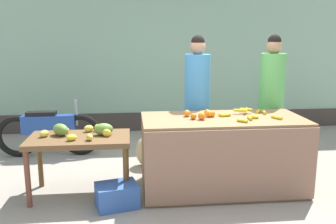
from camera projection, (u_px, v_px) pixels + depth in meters
ground_plane at (192, 189)px, 4.44m from camera, size 24.00×24.00×0.00m
market_wall_back at (167, 44)px, 7.02m from camera, size 8.21×0.23×3.44m
fruit_stall_counter at (222, 154)px, 4.38m from camera, size 1.91×0.92×0.89m
side_table_wooden at (80, 144)px, 4.18m from camera, size 1.15×0.66×0.70m
banana_bunch_pile at (248, 114)px, 4.37m from camera, size 0.70×0.61×0.07m
orange_pile at (202, 114)px, 4.29m from camera, size 0.37×0.31×0.09m
mango_papaya_pile at (81, 130)px, 4.21m from camera, size 0.85×0.52×0.14m
vendor_woman_blue_shirt at (197, 103)px, 4.95m from camera, size 0.34×0.34×1.85m
vendor_woman_green_shirt at (271, 102)px, 5.03m from camera, size 0.34×0.34×1.86m
parked_motorcycle at (49, 131)px, 5.61m from camera, size 1.60×0.18×0.88m
produce_crate at (117, 195)px, 3.96m from camera, size 0.50×0.42×0.26m
produce_sack at (148, 151)px, 5.19m from camera, size 0.45×0.42×0.44m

